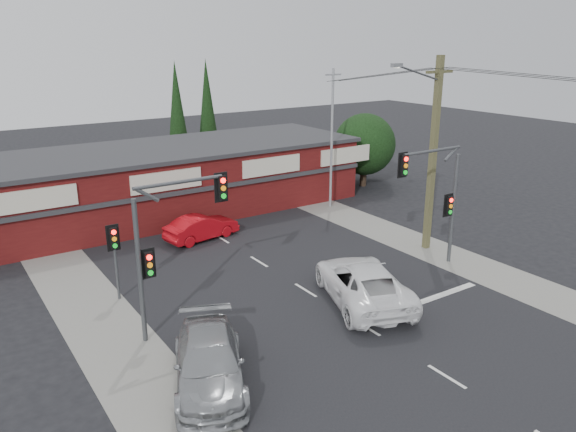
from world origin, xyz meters
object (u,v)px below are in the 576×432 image
white_suv (363,282)px  red_sedan (202,227)px  silver_suv (209,363)px  shop_building (158,181)px  utility_pole (432,149)px

white_suv → red_sedan: (-2.31, 10.93, -0.17)m
white_suv → silver_suv: (-8.13, -1.85, -0.08)m
silver_suv → shop_building: (5.73, 18.81, 1.34)m
white_suv → shop_building: shop_building is taller
red_sedan → shop_building: (-0.08, 6.03, 1.43)m
white_suv → silver_suv: size_ratio=1.15×
white_suv → red_sedan: white_suv is taller
white_suv → shop_building: (-2.40, 16.96, 1.26)m
silver_suv → red_sedan: silver_suv is taller
white_suv → silver_suv: white_suv is taller
red_sedan → white_suv: bearing=-178.0°
white_suv → red_sedan: size_ratio=1.47×
white_suv → utility_pole: bearing=-136.2°
silver_suv → red_sedan: size_ratio=1.28×
silver_suv → shop_building: shop_building is taller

